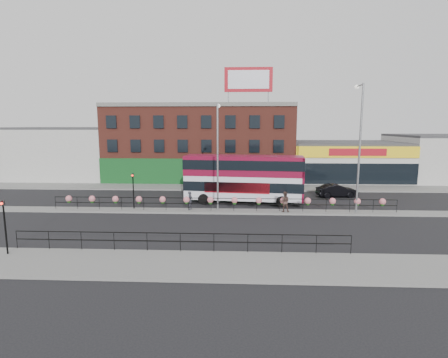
{
  "coord_description": "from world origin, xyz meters",
  "views": [
    {
      "loc": [
        1.5,
        -29.86,
        7.56
      ],
      "look_at": [
        0.0,
        3.0,
        2.5
      ],
      "focal_mm": 28.0,
      "sensor_mm": 36.0,
      "label": 1
    }
  ],
  "objects_px": {
    "pedestrian_b": "(285,202)",
    "lamp_column_east": "(359,137)",
    "car": "(337,191)",
    "lamp_column_west": "(218,148)",
    "double_decker_bus": "(244,174)",
    "pedestrian_a": "(190,200)"
  },
  "relations": [
    {
      "from": "pedestrian_a",
      "to": "lamp_column_west",
      "type": "height_order",
      "value": "lamp_column_west"
    },
    {
      "from": "car",
      "to": "pedestrian_b",
      "type": "xyz_separation_m",
      "value": [
        -6.44,
        -7.31,
        0.35
      ]
    },
    {
      "from": "car",
      "to": "pedestrian_a",
      "type": "distance_m",
      "value": 16.22
    },
    {
      "from": "pedestrian_b",
      "to": "lamp_column_west",
      "type": "bearing_deg",
      "value": -1.03
    },
    {
      "from": "car",
      "to": "lamp_column_west",
      "type": "xyz_separation_m",
      "value": [
        -12.24,
        -6.77,
        4.96
      ]
    },
    {
      "from": "car",
      "to": "pedestrian_b",
      "type": "distance_m",
      "value": 9.75
    },
    {
      "from": "lamp_column_west",
      "to": "lamp_column_east",
      "type": "height_order",
      "value": "lamp_column_east"
    },
    {
      "from": "double_decker_bus",
      "to": "pedestrian_b",
      "type": "relative_size",
      "value": 6.57
    },
    {
      "from": "pedestrian_a",
      "to": "lamp_column_west",
      "type": "xyz_separation_m",
      "value": [
        2.45,
        0.08,
        4.69
      ]
    },
    {
      "from": "double_decker_bus",
      "to": "pedestrian_b",
      "type": "xyz_separation_m",
      "value": [
        3.48,
        -4.07,
        -1.82
      ]
    },
    {
      "from": "pedestrian_b",
      "to": "lamp_column_west",
      "type": "xyz_separation_m",
      "value": [
        -5.81,
        0.54,
        4.61
      ]
    },
    {
      "from": "double_decker_bus",
      "to": "lamp_column_west",
      "type": "distance_m",
      "value": 5.07
    },
    {
      "from": "pedestrian_b",
      "to": "lamp_column_east",
      "type": "distance_m",
      "value": 8.28
    },
    {
      "from": "pedestrian_b",
      "to": "car",
      "type": "bearing_deg",
      "value": -127.06
    },
    {
      "from": "pedestrian_a",
      "to": "lamp_column_west",
      "type": "bearing_deg",
      "value": -74.17
    },
    {
      "from": "car",
      "to": "pedestrian_a",
      "type": "relative_size",
      "value": 2.67
    },
    {
      "from": "lamp_column_west",
      "to": "pedestrian_b",
      "type": "bearing_deg",
      "value": -5.31
    },
    {
      "from": "pedestrian_b",
      "to": "lamp_column_east",
      "type": "bearing_deg",
      "value": -172.79
    },
    {
      "from": "double_decker_bus",
      "to": "car",
      "type": "relative_size",
      "value": 2.7
    },
    {
      "from": "double_decker_bus",
      "to": "lamp_column_east",
      "type": "distance_m",
      "value": 10.97
    },
    {
      "from": "pedestrian_a",
      "to": "pedestrian_b",
      "type": "bearing_deg",
      "value": -79.21
    },
    {
      "from": "double_decker_bus",
      "to": "lamp_column_east",
      "type": "height_order",
      "value": "lamp_column_east"
    }
  ]
}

